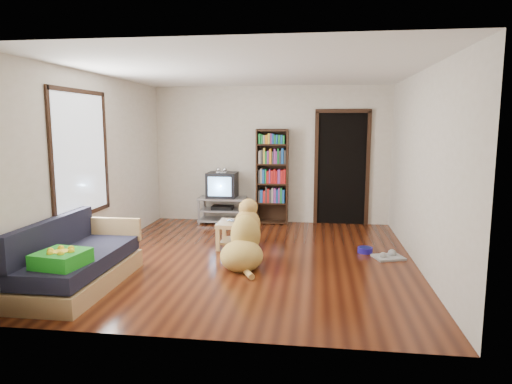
# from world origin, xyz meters

# --- Properties ---
(ground) EXTENTS (5.00, 5.00, 0.00)m
(ground) POSITION_xyz_m (0.00, 0.00, 0.00)
(ground) COLOR #54220E
(ground) RESTS_ON ground
(ceiling) EXTENTS (5.00, 5.00, 0.00)m
(ceiling) POSITION_xyz_m (0.00, 0.00, 2.60)
(ceiling) COLOR white
(ceiling) RESTS_ON ground
(wall_back) EXTENTS (4.50, 0.00, 4.50)m
(wall_back) POSITION_xyz_m (0.00, 2.50, 1.30)
(wall_back) COLOR beige
(wall_back) RESTS_ON ground
(wall_front) EXTENTS (4.50, 0.00, 4.50)m
(wall_front) POSITION_xyz_m (0.00, -2.50, 1.30)
(wall_front) COLOR beige
(wall_front) RESTS_ON ground
(wall_left) EXTENTS (0.00, 5.00, 5.00)m
(wall_left) POSITION_xyz_m (-2.25, 0.00, 1.30)
(wall_left) COLOR beige
(wall_left) RESTS_ON ground
(wall_right) EXTENTS (0.00, 5.00, 5.00)m
(wall_right) POSITION_xyz_m (2.25, 0.00, 1.30)
(wall_right) COLOR beige
(wall_right) RESTS_ON ground
(green_cushion) EXTENTS (0.53, 0.53, 0.16)m
(green_cushion) POSITION_xyz_m (-1.75, -1.91, 0.50)
(green_cushion) COLOR green
(green_cushion) RESTS_ON sofa
(laptop) EXTENTS (0.34, 0.25, 0.02)m
(laptop) POSITION_xyz_m (-0.33, 0.53, 0.41)
(laptop) COLOR #B4B3B8
(laptop) RESTS_ON coffee_table
(dog_bowl) EXTENTS (0.22, 0.22, 0.08)m
(dog_bowl) POSITION_xyz_m (1.62, 0.51, 0.04)
(dog_bowl) COLOR #1F1591
(dog_bowl) RESTS_ON ground
(grey_rag) EXTENTS (0.48, 0.43, 0.03)m
(grey_rag) POSITION_xyz_m (1.92, 0.26, 0.01)
(grey_rag) COLOR #A4A4A4
(grey_rag) RESTS_ON ground
(window) EXTENTS (0.03, 1.46, 1.70)m
(window) POSITION_xyz_m (-2.23, -0.50, 1.50)
(window) COLOR white
(window) RESTS_ON wall_left
(doorway) EXTENTS (1.03, 0.05, 2.19)m
(doorway) POSITION_xyz_m (1.35, 2.48, 1.12)
(doorway) COLOR black
(doorway) RESTS_ON wall_back
(tv_stand) EXTENTS (0.90, 0.45, 0.50)m
(tv_stand) POSITION_xyz_m (-0.90, 2.25, 0.27)
(tv_stand) COLOR #99999E
(tv_stand) RESTS_ON ground
(crt_tv) EXTENTS (0.55, 0.52, 0.58)m
(crt_tv) POSITION_xyz_m (-0.90, 2.27, 0.74)
(crt_tv) COLOR black
(crt_tv) RESTS_ON tv_stand
(bookshelf) EXTENTS (0.60, 0.30, 1.80)m
(bookshelf) POSITION_xyz_m (0.05, 2.34, 1.00)
(bookshelf) COLOR black
(bookshelf) RESTS_ON ground
(sofa) EXTENTS (0.80, 1.80, 0.80)m
(sofa) POSITION_xyz_m (-1.87, -1.38, 0.26)
(sofa) COLOR tan
(sofa) RESTS_ON ground
(coffee_table) EXTENTS (0.55, 0.55, 0.40)m
(coffee_table) POSITION_xyz_m (-0.33, 0.56, 0.28)
(coffee_table) COLOR tan
(coffee_table) RESTS_ON ground
(dog) EXTENTS (0.61, 1.11, 0.91)m
(dog) POSITION_xyz_m (-0.06, -0.32, 0.33)
(dog) COLOR gold
(dog) RESTS_ON ground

